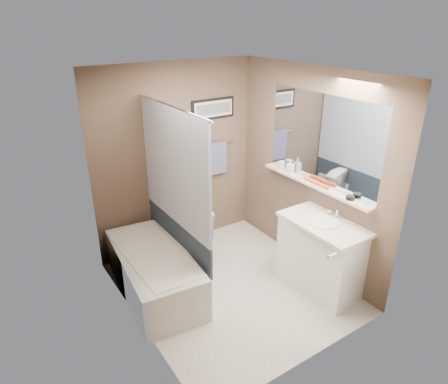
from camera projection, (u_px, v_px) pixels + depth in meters
ground at (231, 287)px, 4.60m from camera, size 2.50×2.50×0.00m
ceiling at (233, 74)px, 3.64m from camera, size 2.20×2.50×0.04m
wall_back at (177, 160)px, 5.05m from camera, size 2.20×0.04×2.40m
wall_front at (320, 245)px, 3.18m from camera, size 2.20×0.04×2.40m
wall_left at (133, 220)px, 3.57m from camera, size 0.04×2.50×2.40m
wall_right at (308, 172)px, 4.66m from camera, size 0.04×2.50×2.40m
tile_surround at (115, 218)px, 4.03m from camera, size 0.02×1.55×2.00m
curtain_rod at (171, 106)px, 3.95m from camera, size 0.02×1.55×0.02m
curtain_upper at (174, 168)px, 4.21m from camera, size 0.03×1.45×1.28m
curtain_lower at (178, 235)px, 4.55m from camera, size 0.03×1.45×0.36m
mirror at (322, 140)px, 4.38m from camera, size 0.02×1.60×1.00m
shelf at (314, 185)px, 4.57m from camera, size 0.12×1.60×0.03m
towel_bar at (214, 145)px, 5.28m from camera, size 0.60×0.02×0.02m
towel at (215, 158)px, 5.34m from camera, size 0.34×0.05×0.44m
art_frame at (213, 109)px, 5.10m from camera, size 0.62×0.02×0.26m
art_mat at (214, 109)px, 5.09m from camera, size 0.56×0.00×0.20m
art_image at (214, 109)px, 5.08m from camera, size 0.50×0.00×0.13m
door at (363, 247)px, 3.53m from camera, size 0.80×0.02×2.00m
door_handle at (332, 255)px, 3.40m from camera, size 0.10×0.02×0.02m
bathtub at (154, 272)px, 4.45m from camera, size 0.85×1.56×0.50m
tub_rim at (153, 253)px, 4.35m from camera, size 0.56×1.36×0.02m
toilet at (191, 229)px, 5.09m from camera, size 0.63×0.85×0.77m
vanity at (321, 257)px, 4.46m from camera, size 0.57×0.94×0.80m
countertop at (324, 224)px, 4.29m from camera, size 0.54×0.96×0.04m
sink_basin at (324, 222)px, 4.27m from camera, size 0.34×0.34×0.01m
faucet_spout at (337, 214)px, 4.36m from camera, size 0.02×0.02×0.10m
faucet_knob at (330, 212)px, 4.44m from camera, size 0.05×0.05×0.05m
candle_bowl_near at (350, 198)px, 4.15m from camera, size 0.09×0.09×0.04m
hair_brush_front at (321, 185)px, 4.47m from camera, size 0.06×0.22×0.04m
hair_brush_back at (311, 180)px, 4.59m from camera, size 0.05×0.22×0.04m
pink_comb at (301, 177)px, 4.72m from camera, size 0.04×0.16×0.01m
glass_jar at (282, 165)px, 4.96m from camera, size 0.08×0.08×0.10m
soap_bottle at (290, 166)px, 4.83m from camera, size 0.08×0.08×0.17m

